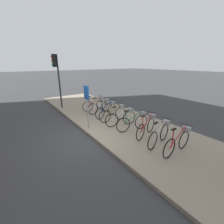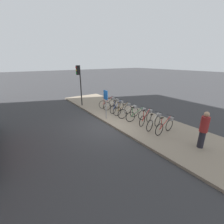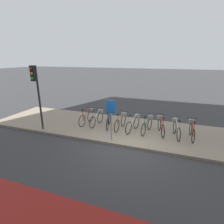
{
  "view_description": "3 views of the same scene",
  "coord_description": "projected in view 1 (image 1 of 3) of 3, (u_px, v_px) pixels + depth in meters",
  "views": [
    {
      "loc": [
        5.12,
        -2.52,
        2.97
      ],
      "look_at": [
        0.27,
        0.93,
        1.01
      ],
      "focal_mm": 24.0,
      "sensor_mm": 36.0,
      "label": 1
    },
    {
      "loc": [
        7.2,
        -4.77,
        3.81
      ],
      "look_at": [
        -0.19,
        0.41,
        0.73
      ],
      "focal_mm": 24.0,
      "sensor_mm": 36.0,
      "label": 2
    },
    {
      "loc": [
        1.81,
        -6.74,
        3.84
      ],
      "look_at": [
        -1.1,
        1.45,
        1.13
      ],
      "focal_mm": 28.0,
      "sensor_mm": 36.0,
      "label": 3
    }
  ],
  "objects": [
    {
      "name": "parked_bicycle_0",
      "position": [
        96.0,
        104.0,
        9.29
      ],
      "size": [
        0.46,
        1.57,
        0.97
      ],
      "color": "black",
      "rests_on": "sidewalk"
    },
    {
      "name": "parked_bicycle_7",
      "position": [
        160.0,
        133.0,
        5.43
      ],
      "size": [
        0.5,
        1.55,
        0.97
      ],
      "color": "black",
      "rests_on": "sidewalk"
    },
    {
      "name": "ground_plane",
      "position": [
        90.0,
        137.0,
        6.28
      ],
      "size": [
        120.0,
        120.0,
        0.0
      ],
      "primitive_type": "plane",
      "color": "#38383A"
    },
    {
      "name": "sidewalk",
      "position": [
        125.0,
        125.0,
        7.31
      ],
      "size": [
        16.56,
        3.8,
        0.12
      ],
      "color": "gray",
      "rests_on": "ground_plane"
    },
    {
      "name": "sign_post",
      "position": [
        87.0,
        100.0,
        6.55
      ],
      "size": [
        0.44,
        0.07,
        1.93
      ],
      "color": "#99999E",
      "rests_on": "sidewalk"
    },
    {
      "name": "parked_bicycle_3",
      "position": [
        115.0,
        113.0,
        7.64
      ],
      "size": [
        0.46,
        1.57,
        0.97
      ],
      "color": "black",
      "rests_on": "sidewalk"
    },
    {
      "name": "parked_bicycle_6",
      "position": [
        147.0,
        125.0,
        6.08
      ],
      "size": [
        0.58,
        1.52,
        0.97
      ],
      "color": "black",
      "rests_on": "sidewalk"
    },
    {
      "name": "parked_bicycle_1",
      "position": [
        101.0,
        106.0,
        8.82
      ],
      "size": [
        0.46,
        1.57,
        0.97
      ],
      "color": "black",
      "rests_on": "sidewalk"
    },
    {
      "name": "parked_bicycle_5",
      "position": [
        134.0,
        121.0,
        6.55
      ],
      "size": [
        0.5,
        1.55,
        0.97
      ],
      "color": "black",
      "rests_on": "sidewalk"
    },
    {
      "name": "parked_bicycle_2",
      "position": [
        107.0,
        109.0,
        8.21
      ],
      "size": [
        0.52,
        1.54,
        0.97
      ],
      "color": "black",
      "rests_on": "sidewalk"
    },
    {
      "name": "parked_bicycle_8",
      "position": [
        179.0,
        140.0,
        4.91
      ],
      "size": [
        0.46,
        1.57,
        0.97
      ],
      "color": "black",
      "rests_on": "sidewalk"
    },
    {
      "name": "parked_bicycle_4",
      "position": [
        123.0,
        117.0,
        7.06
      ],
      "size": [
        0.54,
        1.54,
        0.97
      ],
      "color": "black",
      "rests_on": "sidewalk"
    },
    {
      "name": "traffic_light",
      "position": [
        56.0,
        70.0,
        9.28
      ],
      "size": [
        0.24,
        0.4,
        3.36
      ],
      "color": "#2D2D2D",
      "rests_on": "sidewalk"
    }
  ]
}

